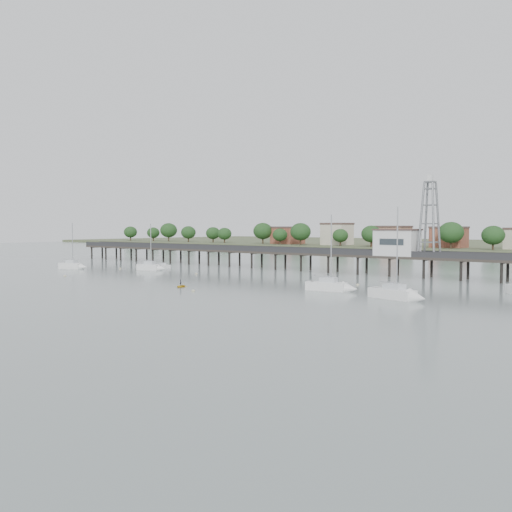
{
  "coord_description": "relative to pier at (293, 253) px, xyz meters",
  "views": [
    {
      "loc": [
        73.68,
        -44.42,
        9.82
      ],
      "look_at": [
        3.88,
        42.0,
        4.0
      ],
      "focal_mm": 40.0,
      "sensor_mm": 36.0,
      "label": 1
    }
  ],
  "objects": [
    {
      "name": "ground_plane",
      "position": [
        0.0,
        -60.0,
        -3.79
      ],
      "size": [
        500.0,
        500.0,
        0.0
      ],
      "primitive_type": "plane",
      "color": "gray",
      "rests_on": "ground"
    },
    {
      "name": "pier",
      "position": [
        0.0,
        0.0,
        0.0
      ],
      "size": [
        150.0,
        5.0,
        5.5
      ],
      "color": "#2D2823",
      "rests_on": "ground"
    },
    {
      "name": "pier_building",
      "position": [
        25.0,
        0.0,
        2.87
      ],
      "size": [
        8.4,
        5.4,
        5.3
      ],
      "color": "silver",
      "rests_on": "ground"
    },
    {
      "name": "lattice_tower",
      "position": [
        31.5,
        0.0,
        7.31
      ],
      "size": [
        3.2,
        3.2,
        15.5
      ],
      "color": "slate",
      "rests_on": "ground"
    },
    {
      "name": "sailboat_b",
      "position": [
        -23.72,
        -20.38,
        -3.14
      ],
      "size": [
        6.72,
        3.39,
        10.85
      ],
      "rotation": [
        0.0,
        0.0,
        0.24
      ],
      "color": "white",
      "rests_on": "ground"
    },
    {
      "name": "sailboat_c",
      "position": [
        29.07,
        -30.06,
        -3.15
      ],
      "size": [
        7.58,
        3.47,
        12.17
      ],
      "rotation": [
        0.0,
        0.0,
        0.19
      ],
      "color": "white",
      "rests_on": "ground"
    },
    {
      "name": "sailboat_a",
      "position": [
        -41.25,
        -28.7,
        -3.14
      ],
      "size": [
        6.89,
        3.92,
        11.1
      ],
      "rotation": [
        0.0,
        0.0,
        0.32
      ],
      "color": "white",
      "rests_on": "ground"
    },
    {
      "name": "sailboat_d",
      "position": [
        41.27,
        -33.31,
        -3.15
      ],
      "size": [
        8.23,
        3.96,
        13.11
      ],
      "rotation": [
        0.0,
        0.0,
        -0.22
      ],
      "color": "white",
      "rests_on": "ground"
    },
    {
      "name": "white_tender",
      "position": [
        -27.08,
        -13.97,
        -3.4
      ],
      "size": [
        3.51,
        2.01,
        1.28
      ],
      "rotation": [
        0.0,
        0.0,
        -0.2
      ],
      "color": "white",
      "rests_on": "ground"
    },
    {
      "name": "yellow_dinghy",
      "position": [
        6.7,
        -40.86,
        -3.79
      ],
      "size": [
        1.78,
        1.18,
        2.42
      ],
      "primitive_type": "imported",
      "rotation": [
        0.0,
        0.0,
        0.43
      ],
      "color": "yellow",
      "rests_on": "ground"
    },
    {
      "name": "dinghy_occupant",
      "position": [
        6.7,
        -40.86,
        -3.79
      ],
      "size": [
        0.71,
        1.08,
        0.24
      ],
      "primitive_type": "imported",
      "rotation": [
        0.0,
        0.0,
        2.77
      ],
      "color": "black",
      "rests_on": "ground"
    },
    {
      "name": "mooring_buoys",
      "position": [
        -5.3,
        -30.03,
        -3.71
      ],
      "size": [
        60.92,
        23.93,
        0.39
      ],
      "color": "beige",
      "rests_on": "ground"
    }
  ]
}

